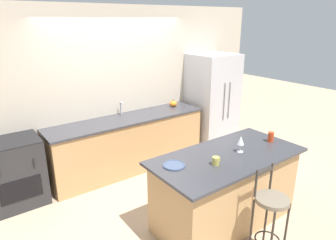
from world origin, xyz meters
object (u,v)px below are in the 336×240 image
dinner_plate (174,165)px  pumpkin_decoration (173,104)px  tumbler_cup (271,137)px  coffee_mug (216,161)px  oven_range (15,172)px  bar_stool_near (270,210)px  refrigerator (212,101)px  wine_glass (241,141)px

dinner_plate → pumpkin_decoration: 2.38m
dinner_plate → tumbler_cup: size_ratio=1.86×
dinner_plate → coffee_mug: bearing=-32.6°
dinner_plate → tumbler_cup: bearing=-8.2°
oven_range → bar_stool_near: 3.33m
oven_range → bar_stool_near: bearing=-53.9°
refrigerator → pumpkin_decoration: bearing=169.8°
oven_range → tumbler_cup: size_ratio=7.05×
bar_stool_near → wine_glass: size_ratio=5.09×
tumbler_cup → pumpkin_decoration: 2.11m
bar_stool_near → dinner_plate: (-0.62, 0.85, 0.35)m
coffee_mug → wine_glass: bearing=8.2°
coffee_mug → tumbler_cup: tumbler_cup is taller
coffee_mug → tumbler_cup: size_ratio=0.84×
refrigerator → tumbler_cup: size_ratio=13.74×
refrigerator → tumbler_cup: (-0.83, -1.96, 0.08)m
tumbler_cup → pumpkin_decoration: tumbler_cup is taller
bar_stool_near → pumpkin_decoration: bearing=73.5°
tumbler_cup → coffee_mug: bearing=-177.6°
refrigerator → coffee_mug: size_ratio=16.35×
coffee_mug → pumpkin_decoration: pumpkin_decoration is taller
coffee_mug → pumpkin_decoration: size_ratio=0.81×
dinner_plate → bar_stool_near: bearing=-54.1°
bar_stool_near → tumbler_cup: 1.13m
dinner_plate → coffee_mug: coffee_mug is taller
refrigerator → dinner_plate: bearing=-142.4°
bar_stool_near → wine_glass: bearing=68.8°
oven_range → tumbler_cup: 3.50m
oven_range → tumbler_cup: bearing=-36.2°
coffee_mug → tumbler_cup: 1.05m
wine_glass → tumbler_cup: 0.58m
bar_stool_near → coffee_mug: 0.75m
oven_range → coffee_mug: bearing=-50.2°
refrigerator → pumpkin_decoration: (-0.84, 0.15, 0.06)m
bar_stool_near → coffee_mug: bearing=110.4°
bar_stool_near → tumbler_cup: tumbler_cup is taller
tumbler_cup → refrigerator: bearing=67.1°
dinner_plate → pumpkin_decoration: pumpkin_decoration is taller
pumpkin_decoration → bar_stool_near: bearing=-106.5°
oven_range → pumpkin_decoration: pumpkin_decoration is taller
refrigerator → dinner_plate: (-2.28, -1.75, 0.02)m
coffee_mug → bar_stool_near: bearing=-69.6°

